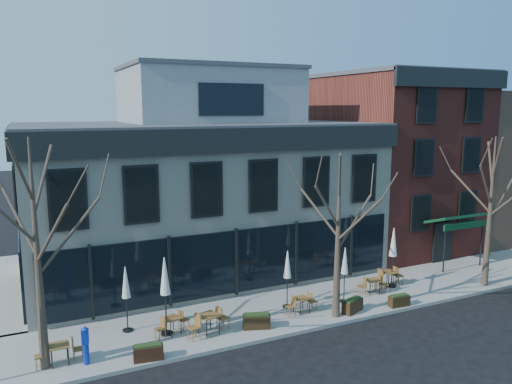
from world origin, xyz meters
name	(u,v)px	position (x,y,z in m)	size (l,w,h in m)	color
ground	(236,300)	(0.00, 0.00, 0.00)	(120.00, 120.00, 0.00)	black
sidewalk_front	(319,303)	(3.25, -2.15, 0.07)	(33.50, 4.70, 0.15)	gray
corner_building	(200,186)	(0.07, 5.07, 4.72)	(18.39, 10.39, 11.10)	beige
red_brick_building	(388,160)	(13.00, 4.98, 5.64)	(8.20, 11.78, 11.18)	maroon
bg_building	(483,161)	(23.00, 6.00, 5.00)	(12.00, 12.00, 10.00)	#8C664C
tree_corner	(37,253)	(-8.49, -3.20, 4.25)	(3.93, 3.98, 7.92)	#382B21
tree_mid	(338,234)	(3.01, -3.90, 3.79)	(3.50, 3.55, 7.04)	#382B21
tree_right	(490,210)	(12.01, -3.90, 4.02)	(3.72, 3.77, 7.48)	#382B21
call_box	(86,344)	(-7.19, -3.57, 0.90)	(0.28, 0.28, 1.41)	#0D2CAD
cafe_set_0	(60,352)	(-8.02, -3.17, 0.60)	(1.65, 0.66, 0.87)	brown
cafe_set_1	(172,324)	(-3.82, -2.53, 0.57)	(1.59, 0.94, 0.82)	brown
cafe_set_2	(209,322)	(-2.53, -3.19, 0.65)	(1.92, 0.93, 0.98)	brown
cafe_set_3	(302,303)	(1.85, -2.95, 0.58)	(1.60, 0.69, 0.83)	brown
cafe_set_4	(373,285)	(6.14, -2.41, 0.58)	(1.62, 0.76, 0.83)	brown
cafe_set_5	(388,277)	(7.46, -1.94, 0.63)	(1.76, 0.72, 0.93)	brown
umbrella_0	(126,286)	(-5.36, -1.52, 2.03)	(0.43, 0.43, 2.67)	black
umbrella_1	(165,280)	(-4.04, -2.47, 2.37)	(0.50, 0.50, 3.15)	black
umbrella_2	(287,268)	(1.59, -2.14, 2.00)	(0.42, 0.42, 2.62)	black
umbrella_3	(345,264)	(4.24, -2.73, 1.98)	(0.41, 0.41, 2.59)	black
umbrella_4	(393,245)	(7.59, -2.07, 2.28)	(0.48, 0.48, 3.01)	black
planter_0	(148,352)	(-5.17, -4.20, 0.44)	(1.10, 0.58, 0.58)	black
planter_1	(257,321)	(-0.58, -3.50, 0.46)	(1.18, 0.78, 0.62)	black
planter_2	(353,305)	(3.92, -3.82, 0.45)	(1.16, 0.79, 0.60)	#321F10
planter_3	(399,300)	(6.21, -4.20, 0.42)	(0.99, 0.45, 0.54)	black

